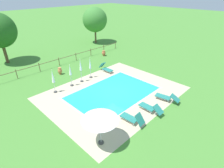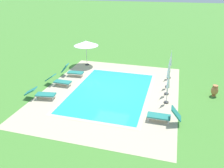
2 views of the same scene
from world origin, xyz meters
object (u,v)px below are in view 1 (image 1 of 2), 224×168
Objects in this scene: sun_lounger_north_mid at (166,97)px; patio_umbrella_open_foreground at (100,117)px; terracotta_urn_near_fence at (60,71)px; patio_umbrella_closed_row_centre at (90,65)px; patio_umbrella_closed_row_mid_west at (53,78)px; terracotta_urn_by_tree at (104,53)px; sun_lounger_north_near_steps at (106,68)px; sun_lounger_north_far at (132,118)px; sun_lounger_north_end at (150,108)px; tree_far_west at (95,20)px; patio_umbrella_closed_row_mid_east at (70,72)px; patio_umbrella_closed_row_west at (81,67)px.

patio_umbrella_open_foreground is at bearing 176.18° from sun_lounger_north_mid.
patio_umbrella_open_foreground is 2.93× the size of terracotta_urn_near_fence.
sun_lounger_north_mid is 0.93× the size of patio_umbrella_closed_row_centre.
patio_umbrella_closed_row_mid_west is at bearing 126.32° from sun_lounger_north_mid.
sun_lounger_north_mid reaches higher than terracotta_urn_by_tree.
sun_lounger_north_near_steps is 0.79× the size of patio_umbrella_open_foreground.
sun_lounger_north_far is at bearing 175.94° from sun_lounger_north_mid.
sun_lounger_north_end is 5.19m from patio_umbrella_open_foreground.
sun_lounger_north_far is 2.03m from sun_lounger_north_end.
tree_far_west reaches higher than patio_umbrella_closed_row_centre.
patio_umbrella_closed_row_mid_west is 1.02× the size of patio_umbrella_closed_row_centre.
patio_umbrella_closed_row_mid_east is 2.86× the size of terracotta_urn_near_fence.
sun_lounger_north_near_steps is 0.80× the size of patio_umbrella_closed_row_mid_west.
patio_umbrella_open_foreground is (-4.89, 0.35, 1.71)m from sun_lounger_north_end.
tree_far_west is (9.62, 10.23, 2.48)m from patio_umbrella_closed_row_centre.
terracotta_urn_near_fence is at bearing 96.33° from sun_lounger_north_end.
patio_umbrella_closed_row_west is 3.07m from patio_umbrella_closed_row_mid_west.
patio_umbrella_closed_row_mid_west reaches higher than sun_lounger_north_near_steps.
terracotta_urn_near_fence is (-1.88, 3.11, -1.00)m from patio_umbrella_closed_row_centre.
sun_lounger_north_far is (-4.94, -7.82, 0.00)m from sun_lounger_north_near_steps.
sun_lounger_north_end is 8.87m from patio_umbrella_closed_row_mid_west.
patio_umbrella_closed_row_west is 1.07× the size of patio_umbrella_closed_row_mid_west.
patio_umbrella_open_foreground reaches higher than sun_lounger_north_far.
patio_umbrella_closed_row_mid_east is 3.41m from terracotta_urn_near_fence.
patio_umbrella_closed_row_west is 1.25m from patio_umbrella_closed_row_mid_east.
tree_far_west is at bearing 49.76° from patio_umbrella_open_foreground.
sun_lounger_north_near_steps is 2.33× the size of terracotta_urn_near_fence.
sun_lounger_north_end is 0.86× the size of patio_umbrella_open_foreground.
terracotta_urn_by_tree is (3.59, 4.21, -0.00)m from sun_lounger_north_near_steps.
sun_lounger_north_far is at bearing -108.76° from patio_umbrella_closed_row_centre.
patio_umbrella_open_foreground reaches higher than sun_lounger_north_end.
patio_umbrella_closed_row_centre reaches higher than sun_lounger_north_near_steps.
sun_lounger_north_end is 8.10m from patio_umbrella_closed_row_west.
sun_lounger_north_near_steps is 0.82× the size of patio_umbrella_closed_row_centre.
patio_umbrella_open_foreground is 11.51m from terracotta_urn_near_fence.
terracotta_urn_near_fence is 7.82m from terracotta_urn_by_tree.
terracotta_urn_near_fence is 0.13× the size of tree_far_west.
patio_umbrella_closed_row_west is at bearing 109.71° from sun_lounger_north_mid.
tree_far_west is at bearing 46.75° from patio_umbrella_closed_row_centre.
terracotta_urn_by_tree is at bearing 49.51° from sun_lounger_north_near_steps.
patio_umbrella_closed_row_west is at bearing 94.46° from sun_lounger_north_end.
patio_umbrella_closed_row_mid_east is at bearing -139.67° from tree_far_west.
patio_umbrella_closed_row_mid_east is (-4.78, -0.04, 1.09)m from sun_lounger_north_near_steps.
patio_umbrella_closed_row_mid_west is at bearing 179.69° from patio_umbrella_closed_row_west.
tree_far_west reaches higher than terracotta_urn_near_fence.
sun_lounger_north_end is (-2.91, -8.00, -0.02)m from sun_lounger_north_near_steps.
terracotta_urn_by_tree is at bearing 35.48° from patio_umbrella_closed_row_centre.
sun_lounger_north_far is at bearing -100.19° from patio_umbrella_closed_row_west.
sun_lounger_north_near_steps is 0.92× the size of sun_lounger_north_end.
patio_umbrella_open_foreground is at bearing -98.95° from patio_umbrella_closed_row_mid_west.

